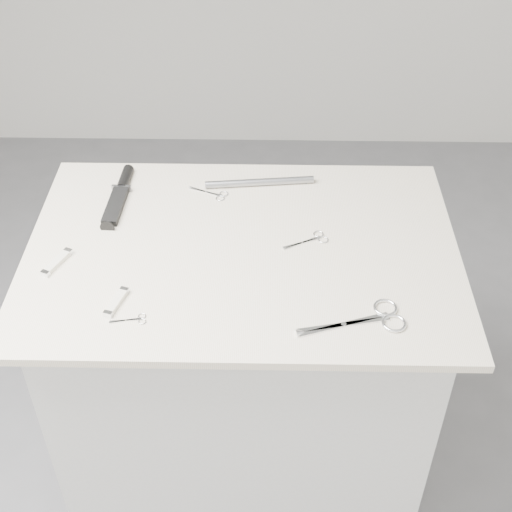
{
  "coord_description": "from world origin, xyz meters",
  "views": [
    {
      "loc": [
        0.06,
        -1.27,
        1.97
      ],
      "look_at": [
        0.03,
        -0.03,
        0.92
      ],
      "focal_mm": 50.0,
      "sensor_mm": 36.0,
      "label": 1
    }
  ],
  "objects_px": {
    "embroidery_scissors_a": "(312,240)",
    "metal_rail": "(260,182)",
    "plinth": "(244,379)",
    "pocket_knife_a": "(57,262)",
    "pocket_knife_b": "(116,302)",
    "sheathed_knife": "(120,193)",
    "large_shears": "(373,319)",
    "embroidery_scissors_b": "(214,194)",
    "tiny_scissors": "(133,320)"
  },
  "relations": [
    {
      "from": "embroidery_scissors_b",
      "to": "sheathed_knife",
      "type": "height_order",
      "value": "sheathed_knife"
    },
    {
      "from": "metal_rail",
      "to": "sheathed_knife",
      "type": "bearing_deg",
      "value": -171.4
    },
    {
      "from": "embroidery_scissors_a",
      "to": "tiny_scissors",
      "type": "xyz_separation_m",
      "value": [
        -0.38,
        -0.27,
        -0.0
      ]
    },
    {
      "from": "sheathed_knife",
      "to": "embroidery_scissors_a",
      "type": "bearing_deg",
      "value": -106.79
    },
    {
      "from": "embroidery_scissors_a",
      "to": "metal_rail",
      "type": "bearing_deg",
      "value": 93.27
    },
    {
      "from": "embroidery_scissors_a",
      "to": "plinth",
      "type": "bearing_deg",
      "value": 164.29
    },
    {
      "from": "plinth",
      "to": "large_shears",
      "type": "height_order",
      "value": "large_shears"
    },
    {
      "from": "pocket_knife_b",
      "to": "plinth",
      "type": "bearing_deg",
      "value": -36.13
    },
    {
      "from": "embroidery_scissors_b",
      "to": "tiny_scissors",
      "type": "relative_size",
      "value": 1.34
    },
    {
      "from": "large_shears",
      "to": "embroidery_scissors_b",
      "type": "xyz_separation_m",
      "value": [
        -0.36,
        0.44,
        -0.0
      ]
    },
    {
      "from": "sheathed_knife",
      "to": "pocket_knife_b",
      "type": "xyz_separation_m",
      "value": [
        0.06,
        -0.39,
        -0.0
      ]
    },
    {
      "from": "plinth",
      "to": "embroidery_scissors_a",
      "type": "relative_size",
      "value": 8.22
    },
    {
      "from": "embroidery_scissors_a",
      "to": "pocket_knife_a",
      "type": "height_order",
      "value": "pocket_knife_a"
    },
    {
      "from": "embroidery_scissors_b",
      "to": "pocket_knife_a",
      "type": "distance_m",
      "value": 0.43
    },
    {
      "from": "large_shears",
      "to": "metal_rail",
      "type": "xyz_separation_m",
      "value": [
        -0.24,
        0.48,
        0.01
      ]
    },
    {
      "from": "plinth",
      "to": "metal_rail",
      "type": "height_order",
      "value": "metal_rail"
    },
    {
      "from": "pocket_knife_b",
      "to": "large_shears",
      "type": "bearing_deg",
      "value": -76.39
    },
    {
      "from": "embroidery_scissors_a",
      "to": "metal_rail",
      "type": "distance_m",
      "value": 0.26
    },
    {
      "from": "plinth",
      "to": "pocket_knife_a",
      "type": "height_order",
      "value": "pocket_knife_a"
    },
    {
      "from": "plinth",
      "to": "metal_rail",
      "type": "bearing_deg",
      "value": 81.81
    },
    {
      "from": "embroidery_scissors_b",
      "to": "pocket_knife_b",
      "type": "bearing_deg",
      "value": -91.53
    },
    {
      "from": "embroidery_scissors_b",
      "to": "pocket_knife_b",
      "type": "relative_size",
      "value": 1.16
    },
    {
      "from": "embroidery_scissors_a",
      "to": "pocket_knife_a",
      "type": "relative_size",
      "value": 1.16
    },
    {
      "from": "tiny_scissors",
      "to": "sheathed_knife",
      "type": "distance_m",
      "value": 0.45
    },
    {
      "from": "embroidery_scissors_a",
      "to": "pocket_knife_b",
      "type": "height_order",
      "value": "pocket_knife_b"
    },
    {
      "from": "embroidery_scissors_a",
      "to": "metal_rail",
      "type": "height_order",
      "value": "metal_rail"
    },
    {
      "from": "pocket_knife_b",
      "to": "metal_rail",
      "type": "height_order",
      "value": "metal_rail"
    },
    {
      "from": "large_shears",
      "to": "tiny_scissors",
      "type": "bearing_deg",
      "value": 165.82
    },
    {
      "from": "tiny_scissors",
      "to": "large_shears",
      "type": "bearing_deg",
      "value": -8.56
    },
    {
      "from": "embroidery_scissors_b",
      "to": "pocket_knife_b",
      "type": "height_order",
      "value": "pocket_knife_b"
    },
    {
      "from": "plinth",
      "to": "sheathed_knife",
      "type": "bearing_deg",
      "value": 147.58
    },
    {
      "from": "pocket_knife_b",
      "to": "metal_rail",
      "type": "distance_m",
      "value": 0.53
    },
    {
      "from": "embroidery_scissors_b",
      "to": "plinth",
      "type": "bearing_deg",
      "value": -46.82
    },
    {
      "from": "embroidery_scissors_a",
      "to": "embroidery_scissors_b",
      "type": "height_order",
      "value": "same"
    },
    {
      "from": "pocket_knife_b",
      "to": "sheathed_knife",
      "type": "bearing_deg",
      "value": 25.8
    },
    {
      "from": "plinth",
      "to": "pocket_knife_b",
      "type": "relative_size",
      "value": 10.26
    },
    {
      "from": "pocket_knife_a",
      "to": "metal_rail",
      "type": "height_order",
      "value": "metal_rail"
    },
    {
      "from": "plinth",
      "to": "pocket_knife_a",
      "type": "xyz_separation_m",
      "value": [
        -0.41,
        -0.07,
        0.48
      ]
    },
    {
      "from": "pocket_knife_a",
      "to": "metal_rail",
      "type": "bearing_deg",
      "value": -30.49
    },
    {
      "from": "embroidery_scissors_a",
      "to": "sheathed_knife",
      "type": "xyz_separation_m",
      "value": [
        -0.48,
        0.17,
        0.01
      ]
    },
    {
      "from": "large_shears",
      "to": "embroidery_scissors_b",
      "type": "height_order",
      "value": "large_shears"
    },
    {
      "from": "large_shears",
      "to": "pocket_knife_b",
      "type": "height_order",
      "value": "pocket_knife_b"
    },
    {
      "from": "tiny_scissors",
      "to": "pocket_knife_b",
      "type": "relative_size",
      "value": 0.87
    },
    {
      "from": "large_shears",
      "to": "pocket_knife_a",
      "type": "relative_size",
      "value": 2.4
    },
    {
      "from": "embroidery_scissors_b",
      "to": "metal_rail",
      "type": "bearing_deg",
      "value": 44.08
    },
    {
      "from": "plinth",
      "to": "embroidery_scissors_a",
      "type": "bearing_deg",
      "value": 10.7
    },
    {
      "from": "plinth",
      "to": "metal_rail",
      "type": "relative_size",
      "value": 3.21
    },
    {
      "from": "sheathed_knife",
      "to": "metal_rail",
      "type": "bearing_deg",
      "value": -78.7
    },
    {
      "from": "embroidery_scissors_a",
      "to": "tiny_scissors",
      "type": "relative_size",
      "value": 1.44
    },
    {
      "from": "tiny_scissors",
      "to": "metal_rail",
      "type": "xyz_separation_m",
      "value": [
        0.25,
        0.49,
        0.01
      ]
    }
  ]
}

